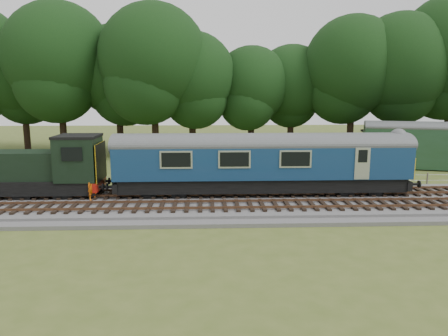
{
  "coord_description": "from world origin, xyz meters",
  "views": [
    {
      "loc": [
        0.37,
        -25.14,
        6.76
      ],
      "look_at": [
        1.45,
        1.4,
        2.0
      ],
      "focal_mm": 35.0,
      "sensor_mm": 36.0,
      "label": 1
    }
  ],
  "objects": [
    {
      "name": "shed",
      "position": [
        17.95,
        16.93,
        1.44
      ],
      "size": [
        3.88,
        3.88,
        2.83
      ],
      "rotation": [
        0.0,
        0.0,
        0.13
      ],
      "color": "#1C3D20",
      "rests_on": "ground"
    },
    {
      "name": "worker",
      "position": [
        -6.36,
        0.26,
        1.16
      ],
      "size": [
        0.7,
        0.67,
        1.62
      ],
      "primitive_type": "imported",
      "rotation": [
        0.0,
        0.0,
        0.68
      ],
      "color": "orange",
      "rests_on": "ballast"
    },
    {
      "name": "ground",
      "position": [
        0.0,
        0.0,
        0.0
      ],
      "size": [
        120.0,
        120.0,
        0.0
      ],
      "primitive_type": "plane",
      "color": "#4A5B21",
      "rests_on": "ground"
    },
    {
      "name": "shunter_loco",
      "position": [
        -10.11,
        1.4,
        1.97
      ],
      "size": [
        8.91,
        2.6,
        3.38
      ],
      "color": "black",
      "rests_on": "ground"
    },
    {
      "name": "fence",
      "position": [
        0.0,
        4.5,
        0.0
      ],
      "size": [
        64.0,
        0.12,
        1.0
      ],
      "primitive_type": null,
      "color": "#6B6054",
      "rests_on": "ground"
    },
    {
      "name": "track_north",
      "position": [
        0.0,
        1.4,
        0.42
      ],
      "size": [
        67.2,
        2.4,
        0.21
      ],
      "color": "black",
      "rests_on": "ballast"
    },
    {
      "name": "track_south",
      "position": [
        0.0,
        -1.6,
        0.42
      ],
      "size": [
        67.2,
        2.4,
        0.21
      ],
      "color": "black",
      "rests_on": "ballast"
    },
    {
      "name": "ballast",
      "position": [
        0.0,
        0.0,
        0.17
      ],
      "size": [
        70.0,
        7.0,
        0.35
      ],
      "primitive_type": "cube",
      "color": "#4C4C4F",
      "rests_on": "ground"
    },
    {
      "name": "tree_line",
      "position": [
        0.0,
        22.0,
        0.0
      ],
      "size": [
        70.0,
        8.0,
        18.0
      ],
      "primitive_type": null,
      "color": "black",
      "rests_on": "ground"
    },
    {
      "name": "dmu_railcar",
      "position": [
        3.81,
        1.4,
        2.61
      ],
      "size": [
        18.05,
        2.86,
        3.88
      ],
      "color": "black",
      "rests_on": "ground"
    }
  ]
}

